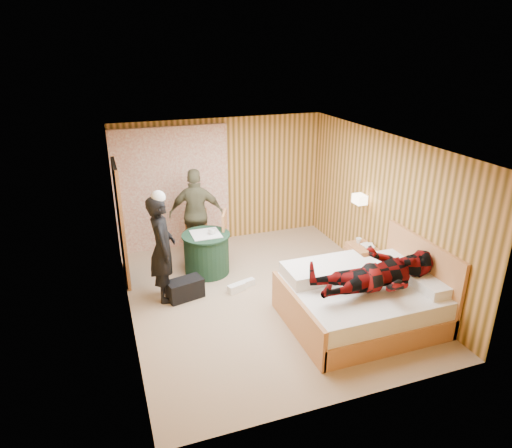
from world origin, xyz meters
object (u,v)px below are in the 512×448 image
object	(u,v)px
man_on_bed	(379,265)
woman_standing	(162,249)
duffel_bag	(185,289)
man_at_table	(197,214)
chair_far	(198,231)
bed	(363,300)
nightstand	(361,259)
round_table	(207,253)
wall_lamp	(360,199)
chair_near	(218,234)

from	to	relation	value
man_on_bed	woman_standing	bearing A→B (deg)	145.40
duffel_bag	woman_standing	xyz separation A→B (m)	(-0.29, 0.12, 0.70)
duffel_bag	man_at_table	world-z (taller)	man_at_table
man_on_bed	man_at_table	bearing A→B (deg)	120.00
chair_far	woman_standing	size ratio (longest dim) A/B	0.54
bed	man_at_table	size ratio (longest dim) A/B	1.25
nightstand	round_table	bearing A→B (deg)	159.79
woman_standing	chair_far	bearing A→B (deg)	-26.56
nightstand	round_table	size ratio (longest dim) A/B	0.65
woman_standing	man_at_table	bearing A→B (deg)	-25.90
woman_standing	man_on_bed	distance (m)	3.24
chair_far	wall_lamp	bearing A→B (deg)	-28.13
wall_lamp	woman_standing	world-z (taller)	woman_standing
wall_lamp	duffel_bag	bearing A→B (deg)	-178.63
bed	wall_lamp	bearing A→B (deg)	62.81
wall_lamp	chair_near	bearing A→B (deg)	158.69
wall_lamp	woman_standing	bearing A→B (deg)	179.27
wall_lamp	woman_standing	xyz separation A→B (m)	(-3.44, 0.04, -0.44)
round_table	chair_far	world-z (taller)	chair_far
nightstand	chair_near	distance (m)	2.59
duffel_bag	chair_near	bearing A→B (deg)	36.51
duffel_bag	man_at_table	bearing A→B (deg)	56.01
round_table	duffel_bag	world-z (taller)	round_table
wall_lamp	man_on_bed	distance (m)	1.98
woman_standing	round_table	bearing A→B (deg)	-46.98
round_table	chair_near	distance (m)	0.43
bed	duffel_bag	world-z (taller)	bed
duffel_bag	wall_lamp	bearing A→B (deg)	-11.99
bed	man_at_table	bearing A→B (deg)	121.47
wall_lamp	bed	xyz separation A→B (m)	(-0.80, -1.57, -0.96)
bed	round_table	size ratio (longest dim) A/B	2.55
duffel_bag	man_at_table	distance (m)	1.70
nightstand	man_on_bed	xyz separation A→B (m)	(-0.73, -1.52, 0.74)
round_table	chair_near	xyz separation A→B (m)	(0.28, 0.24, 0.22)
round_table	chair_far	bearing A→B (deg)	90.11
round_table	man_on_bed	world-z (taller)	man_on_bed
bed	woman_standing	xyz separation A→B (m)	(-2.64, 1.61, 0.53)
man_at_table	woman_standing	bearing A→B (deg)	72.47
wall_lamp	nightstand	distance (m)	1.06
nightstand	duffel_bag	distance (m)	3.12
chair_far	man_on_bed	size ratio (longest dim) A/B	0.53
round_table	chair_near	size ratio (longest dim) A/B	0.82
chair_near	bed	bearing A→B (deg)	53.54
chair_far	man_at_table	bearing A→B (deg)	86.96
chair_near	man_at_table	world-z (taller)	man_at_table
nightstand	man_on_bed	distance (m)	1.84
woman_standing	chair_near	bearing A→B (deg)	-46.12
wall_lamp	man_on_bed	world-z (taller)	man_on_bed
man_at_table	wall_lamp	bearing A→B (deg)	166.73
round_table	woman_standing	world-z (taller)	woman_standing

